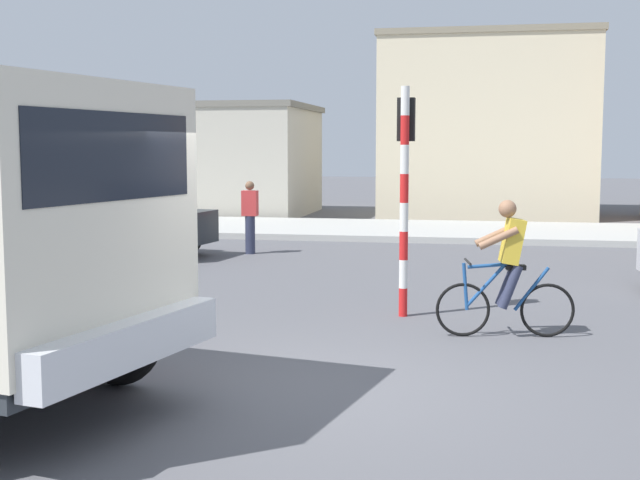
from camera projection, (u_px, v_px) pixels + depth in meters
ground_plane at (301, 389)px, 8.37m from camera, size 120.00×120.00×0.00m
sidewalk_far at (421, 230)px, 23.47m from camera, size 80.00×5.00×0.16m
cyclist at (507, 269)px, 10.57m from camera, size 1.72×0.54×1.72m
traffic_light_pole at (405, 169)px, 11.81m from camera, size 0.24×0.43×3.20m
car_red_near at (117, 218)px, 18.62m from camera, size 4.20×2.30×1.60m
pedestrian_near_kerb at (250, 216)px, 18.89m from camera, size 0.34×0.22×1.62m
building_corner_left at (160, 159)px, 30.61m from camera, size 11.03×5.81×3.85m
building_mid_block at (487, 127)px, 30.01m from camera, size 7.22×6.23×6.17m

